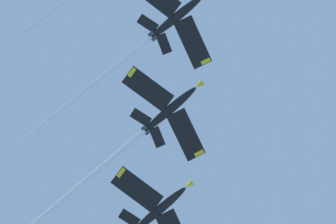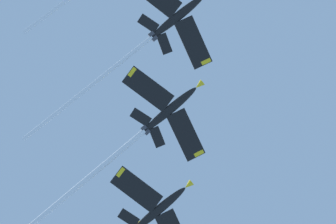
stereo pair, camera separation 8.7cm
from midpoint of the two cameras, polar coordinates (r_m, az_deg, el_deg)
The scene contains 2 objects.
jet_second at distance 112.50m, azimuth -1.09°, elevation 7.06°, with size 31.27×31.61×8.58m.
jet_third at distance 111.88m, azimuth -2.85°, elevation -2.36°, with size 32.71×32.59×8.81m.
Camera 1 is at (12.44, -11.07, 1.68)m, focal length 67.66 mm.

